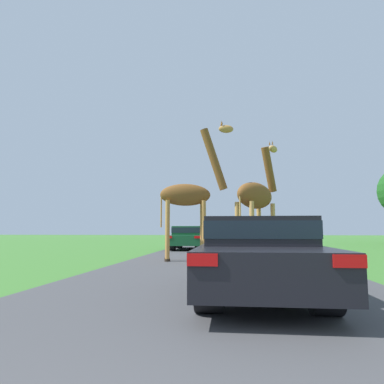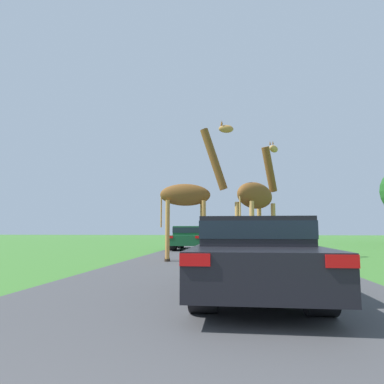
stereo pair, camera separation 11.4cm
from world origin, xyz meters
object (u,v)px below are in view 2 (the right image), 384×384
Objects in this scene: car_queue_left at (254,235)px; car_far_ahead at (203,235)px; car_queue_right at (267,237)px; giraffe_near_road at (191,193)px; giraffe_companion at (257,197)px; car_verge_right at (189,237)px; car_lead_maroon at (254,252)px.

car_queue_left reaches higher than car_far_ahead.
car_far_ahead is at bearing 109.83° from car_queue_right.
giraffe_near_road reaches higher than car_queue_left.
car_verge_right is (-3.43, 6.66, -1.64)m from giraffe_companion.
car_verge_right is (-4.09, 3.29, -0.04)m from car_queue_right.
giraffe_near_road is 1.16× the size of car_verge_right.
car_queue_right is at bearing -70.17° from car_far_ahead.
giraffe_companion is 11.67m from car_queue_left.
giraffe_near_road is 1.12× the size of car_queue_left.
car_verge_right is at bearing 101.73° from car_lead_maroon.
giraffe_companion is 1.21× the size of car_queue_right.
car_verge_right is (-0.11, -7.75, 0.03)m from car_far_ahead.
giraffe_companion reaches higher than car_far_ahead.
giraffe_companion is at bearing 96.47° from giraffe_near_road.
car_queue_right is at bearing -89.35° from car_queue_left.
car_far_ahead is (-3.89, 2.86, -0.08)m from car_queue_left.
car_verge_right is at bearing 153.22° from giraffe_companion.
car_verge_right reaches higher than car_far_ahead.
car_lead_maroon is 1.05× the size of car_verge_right.
car_queue_left is at bearing 154.87° from giraffe_near_road.
car_verge_right is (-4.00, -4.89, -0.05)m from car_queue_left.
giraffe_companion reaches higher than car_lead_maroon.
giraffe_near_road is 1.29× the size of car_far_ahead.
car_queue_right reaches higher than car_lead_maroon.
giraffe_near_road is 12.81m from car_queue_left.
car_queue_left is (3.00, 12.34, -1.68)m from giraffe_near_road.
car_queue_right reaches higher than car_far_ahead.
car_queue_right is (0.65, 3.36, -1.60)m from giraffe_companion.
giraffe_companion is 1.18× the size of car_far_ahead.
giraffe_near_road is at bearing -86.64° from car_far_ahead.
giraffe_companion is 7.67m from car_verge_right.
car_lead_maroon is 10.50m from car_queue_right.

